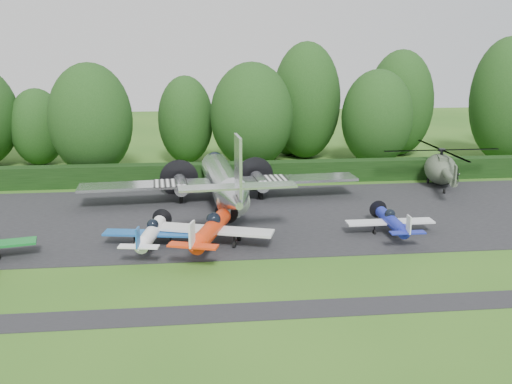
{
  "coord_description": "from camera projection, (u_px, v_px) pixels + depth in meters",
  "views": [
    {
      "loc": [
        -0.63,
        -32.11,
        13.26
      ],
      "look_at": [
        3.65,
        8.08,
        2.5
      ],
      "focal_mm": 40.0,
      "sensor_mm": 36.0,
      "label": 1
    }
  ],
  "objects": [
    {
      "name": "ground",
      "position": [
        210.0,
        268.0,
        34.33
      ],
      "size": [
        160.0,
        160.0,
        0.0
      ],
      "primitive_type": "plane",
      "color": "#295518",
      "rests_on": "ground"
    },
    {
      "name": "apron",
      "position": [
        206.0,
        218.0,
        43.94
      ],
      "size": [
        70.0,
        18.0,
        0.01
      ],
      "primitive_type": "cube",
      "color": "black",
      "rests_on": "ground"
    },
    {
      "name": "taxiway_verge",
      "position": [
        213.0,
        314.0,
        28.56
      ],
      "size": [
        70.0,
        2.0,
        0.0
      ],
      "primitive_type": "cube",
      "color": "black",
      "rests_on": "ground"
    },
    {
      "name": "hedgerow",
      "position": [
        204.0,
        184.0,
        54.51
      ],
      "size": [
        90.0,
        1.6,
        2.0
      ],
      "primitive_type": "cube",
      "color": "black",
      "rests_on": "ground"
    },
    {
      "name": "transport_plane",
      "position": [
        223.0,
        182.0,
        46.61
      ],
      "size": [
        23.42,
        17.96,
        7.51
      ],
      "rotation": [
        0.0,
        0.0,
        -0.07
      ],
      "color": "silver",
      "rests_on": "ground"
    },
    {
      "name": "light_plane_white",
      "position": [
        151.0,
        233.0,
        37.35
      ],
      "size": [
        6.54,
        6.88,
        2.51
      ],
      "rotation": [
        0.0,
        0.0,
        0.17
      ],
      "color": "white",
      "rests_on": "ground"
    },
    {
      "name": "light_plane_orange",
      "position": [
        211.0,
        230.0,
        37.3
      ],
      "size": [
        8.04,
        8.46,
        3.09
      ],
      "rotation": [
        0.0,
        0.0,
        0.31
      ],
      "color": "red",
      "rests_on": "ground"
    },
    {
      "name": "light_plane_blue",
      "position": [
        392.0,
        222.0,
        39.88
      ],
      "size": [
        6.24,
        6.56,
        2.4
      ],
      "rotation": [
        0.0,
        0.0,
        -0.0
      ],
      "color": "#19249A",
      "rests_on": "ground"
    },
    {
      "name": "helicopter",
      "position": [
        441.0,
        166.0,
        53.13
      ],
      "size": [
        11.01,
        12.89,
        3.55
      ],
      "rotation": [
        0.0,
        0.0,
        0.26
      ],
      "color": "#3C4838",
      "rests_on": "ground"
    },
    {
      "name": "tree_0",
      "position": [
        91.0,
        120.0,
        56.79
      ],
      "size": [
        8.26,
        8.26,
        11.26
      ],
      "color": "black",
      "rests_on": "ground"
    },
    {
      "name": "tree_1",
      "position": [
        377.0,
        118.0,
        61.52
      ],
      "size": [
        7.62,
        7.62,
        10.39
      ],
      "color": "black",
      "rests_on": "ground"
    },
    {
      "name": "tree_2",
      "position": [
        186.0,
        120.0,
        62.63
      ],
      "size": [
        6.04,
        6.04,
        9.65
      ],
      "color": "black",
      "rests_on": "ground"
    },
    {
      "name": "tree_3",
      "position": [
        38.0,
        127.0,
        61.8
      ],
      "size": [
        5.88,
        5.88,
        8.37
      ],
      "color": "black",
      "rests_on": "ground"
    },
    {
      "name": "tree_5",
      "position": [
        252.0,
        116.0,
        60.03
      ],
      "size": [
        8.72,
        8.72,
        11.19
      ],
      "color": "black",
      "rests_on": "ground"
    },
    {
      "name": "tree_7",
      "position": [
        400.0,
        103.0,
        66.8
      ],
      "size": [
        7.72,
        7.72,
        12.33
      ],
      "color": "black",
      "rests_on": "ground"
    },
    {
      "name": "tree_8",
      "position": [
        290.0,
        115.0,
        67.05
      ],
      "size": [
        6.83,
        6.83,
        9.62
      ],
      "color": "black",
      "rests_on": "ground"
    },
    {
      "name": "tree_9",
      "position": [
        506.0,
        100.0,
        63.36
      ],
      "size": [
        7.83,
        7.83,
        13.79
      ],
      "color": "black",
      "rests_on": "ground"
    },
    {
      "name": "tree_12",
      "position": [
        306.0,
        101.0,
        64.85
      ],
      "size": [
        7.79,
        7.79,
        13.24
      ],
      "color": "black",
      "rests_on": "ground"
    }
  ]
}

